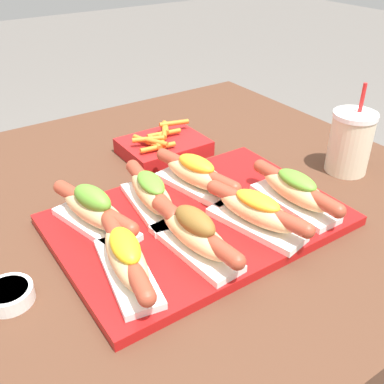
{
  "coord_description": "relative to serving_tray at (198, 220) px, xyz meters",
  "views": [
    {
      "loc": [
        -0.35,
        -0.66,
        1.2
      ],
      "look_at": [
        0.03,
        -0.1,
        0.78
      ],
      "focal_mm": 42.0,
      "sensor_mm": 36.0,
      "label": 1
    }
  ],
  "objects": [
    {
      "name": "sauce_bowl",
      "position": [
        -0.33,
        -0.0,
        0.0
      ],
      "size": [
        0.07,
        0.07,
        0.02
      ],
      "color": "white",
      "rests_on": "patio_table"
    },
    {
      "name": "hot_dog_0",
      "position": [
        -0.18,
        -0.07,
        0.04
      ],
      "size": [
        0.09,
        0.21,
        0.07
      ],
      "color": "white",
      "rests_on": "serving_tray"
    },
    {
      "name": "fries_basket",
      "position": [
        0.09,
        0.28,
        0.01
      ],
      "size": [
        0.19,
        0.15,
        0.06
      ],
      "color": "#B21919",
      "rests_on": "patio_table"
    },
    {
      "name": "hot_dog_3",
      "position": [
        0.16,
        -0.07,
        0.04
      ],
      "size": [
        0.06,
        0.22,
        0.07
      ],
      "color": "white",
      "rests_on": "serving_tray"
    },
    {
      "name": "serving_tray",
      "position": [
        0.0,
        0.0,
        0.0
      ],
      "size": [
        0.5,
        0.34,
        0.02
      ],
      "color": "#B71414",
      "rests_on": "patio_table"
    },
    {
      "name": "hot_dog_4",
      "position": [
        -0.16,
        0.07,
        0.04
      ],
      "size": [
        0.1,
        0.21,
        0.08
      ],
      "color": "white",
      "rests_on": "serving_tray"
    },
    {
      "name": "drink_cup",
      "position": [
        0.38,
        -0.01,
        0.06
      ],
      "size": [
        0.09,
        0.09,
        0.19
      ],
      "color": "beige",
      "rests_on": "patio_table"
    },
    {
      "name": "hot_dog_6",
      "position": [
        0.05,
        0.08,
        0.04
      ],
      "size": [
        0.09,
        0.21,
        0.07
      ],
      "color": "white",
      "rests_on": "serving_tray"
    },
    {
      "name": "hot_dog_2",
      "position": [
        0.06,
        -0.08,
        0.04
      ],
      "size": [
        0.1,
        0.21,
        0.07
      ],
      "color": "white",
      "rests_on": "serving_tray"
    },
    {
      "name": "hot_dog_5",
      "position": [
        -0.06,
        0.07,
        0.04
      ],
      "size": [
        0.08,
        0.22,
        0.07
      ],
      "color": "white",
      "rests_on": "serving_tray"
    },
    {
      "name": "hot_dog_1",
      "position": [
        -0.06,
        -0.08,
        0.04
      ],
      "size": [
        0.07,
        0.22,
        0.08
      ],
      "color": "white",
      "rests_on": "serving_tray"
    },
    {
      "name": "patio_table",
      "position": [
        -0.03,
        0.12,
        -0.37
      ],
      "size": [
        1.17,
        1.0,
        0.72
      ],
      "color": "#4C2D1E",
      "rests_on": "ground_plane"
    }
  ]
}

